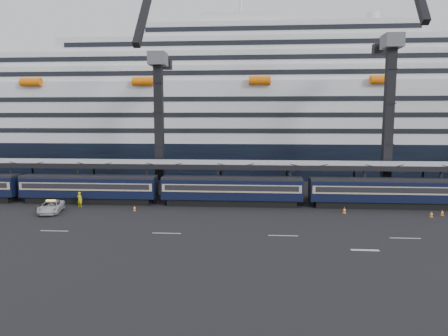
% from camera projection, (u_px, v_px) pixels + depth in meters
% --- Properties ---
extents(ground, '(260.00, 260.00, 0.00)m').
position_uv_depth(ground, '(299.00, 226.00, 44.19)').
color(ground, black).
rests_on(ground, ground).
extents(lane_markings, '(111.00, 4.27, 0.02)m').
position_uv_depth(lane_markings, '(390.00, 242.00, 38.42)').
color(lane_markings, beige).
rests_on(lane_markings, ground).
extents(train, '(133.05, 3.00, 4.05)m').
position_uv_depth(train, '(256.00, 190.00, 54.15)').
color(train, black).
rests_on(train, ground).
extents(canopy, '(130.00, 6.25, 5.53)m').
position_uv_depth(canopy, '(289.00, 164.00, 57.40)').
color(canopy, '#93969B').
rests_on(canopy, ground).
extents(cruise_ship, '(214.09, 28.84, 34.00)m').
position_uv_depth(cruise_ship, '(271.00, 116.00, 88.28)').
color(cruise_ship, black).
rests_on(cruise_ship, ground).
extents(crane_dark_near, '(4.50, 17.75, 35.08)m').
position_uv_depth(crane_dark_near, '(158.00, 118.00, 62.56)').
color(crane_dark_near, '#52555A').
rests_on(crane_dark_near, ground).
extents(crane_dark_mid, '(4.50, 18.24, 39.64)m').
position_uv_depth(crane_dark_mid, '(390.00, 108.00, 58.89)').
color(crane_dark_mid, '#52555A').
rests_on(crane_dark_mid, ground).
extents(pickup_truck, '(3.71, 5.78, 1.48)m').
position_uv_depth(pickup_truck, '(51.00, 207.00, 50.28)').
color(pickup_truck, silver).
rests_on(pickup_truck, ground).
extents(worker, '(0.83, 0.64, 2.03)m').
position_uv_depth(worker, '(80.00, 199.00, 53.51)').
color(worker, '#D9D40B').
rests_on(worker, ground).
extents(traffic_cone_b, '(0.38, 0.38, 0.76)m').
position_uv_depth(traffic_cone_b, '(38.00, 209.00, 50.89)').
color(traffic_cone_b, orange).
rests_on(traffic_cone_b, ground).
extents(traffic_cone_c, '(0.36, 0.36, 0.73)m').
position_uv_depth(traffic_cone_c, '(135.00, 208.00, 51.31)').
color(traffic_cone_c, orange).
rests_on(traffic_cone_c, ground).
extents(traffic_cone_d, '(0.42, 0.42, 0.84)m').
position_uv_depth(traffic_cone_d, '(344.00, 210.00, 49.95)').
color(traffic_cone_d, orange).
rests_on(traffic_cone_d, ground).
extents(traffic_cone_e, '(0.36, 0.36, 0.72)m').
position_uv_depth(traffic_cone_e, '(442.00, 213.00, 48.79)').
color(traffic_cone_e, orange).
rests_on(traffic_cone_e, ground).
extents(traffic_cone_f, '(0.38, 0.38, 0.75)m').
position_uv_depth(traffic_cone_f, '(431.00, 214.00, 47.98)').
color(traffic_cone_f, orange).
rests_on(traffic_cone_f, ground).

